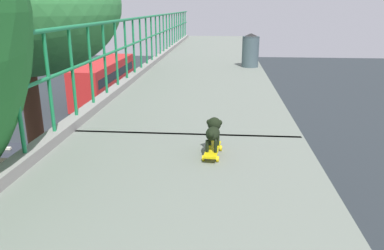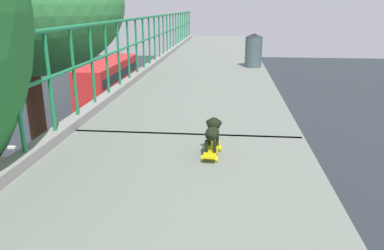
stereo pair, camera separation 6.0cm
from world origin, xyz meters
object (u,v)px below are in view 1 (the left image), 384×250
at_px(car_yellow_cab_sixth, 7,167).
at_px(toy_skateboard, 213,150).
at_px(car_silver_fifth, 37,214).
at_px(city_bus, 105,78).
at_px(small_dog, 213,130).
at_px(litter_bin, 250,50).

relative_size(car_yellow_cab_sixth, toy_skateboard, 8.61).
bearing_deg(car_yellow_cab_sixth, car_silver_fifth, -49.14).
relative_size(city_bus, small_dog, 27.64).
height_order(car_silver_fifth, small_dog, small_dog).
xyz_separation_m(car_silver_fifth, small_dog, (6.60, -7.70, 5.94)).
bearing_deg(litter_bin, city_bus, 117.19).
bearing_deg(car_yellow_cab_sixth, small_dog, -49.31).
distance_m(car_silver_fifth, toy_skateboard, 11.68).
bearing_deg(litter_bin, small_dog, -97.07).
xyz_separation_m(car_yellow_cab_sixth, small_dog, (10.03, -11.66, 5.95)).
distance_m(car_silver_fifth, litter_bin, 9.69).
bearing_deg(small_dog, car_yellow_cab_sixth, 130.69).
xyz_separation_m(small_dog, litter_bin, (0.80, 6.44, 0.18)).
xyz_separation_m(city_bus, toy_skateboard, (10.22, -27.94, 4.51)).
bearing_deg(car_yellow_cab_sixth, city_bus, 90.70).
height_order(city_bus, litter_bin, litter_bin).
relative_size(car_silver_fifth, small_dog, 10.10).
xyz_separation_m(toy_skateboard, litter_bin, (0.80, 6.48, 0.39)).
height_order(car_yellow_cab_sixth, toy_skateboard, toy_skateboard).
xyz_separation_m(car_silver_fifth, toy_skateboard, (6.60, -7.74, 5.73)).
bearing_deg(car_silver_fifth, small_dog, -49.40).
bearing_deg(city_bus, car_silver_fifth, -79.83).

